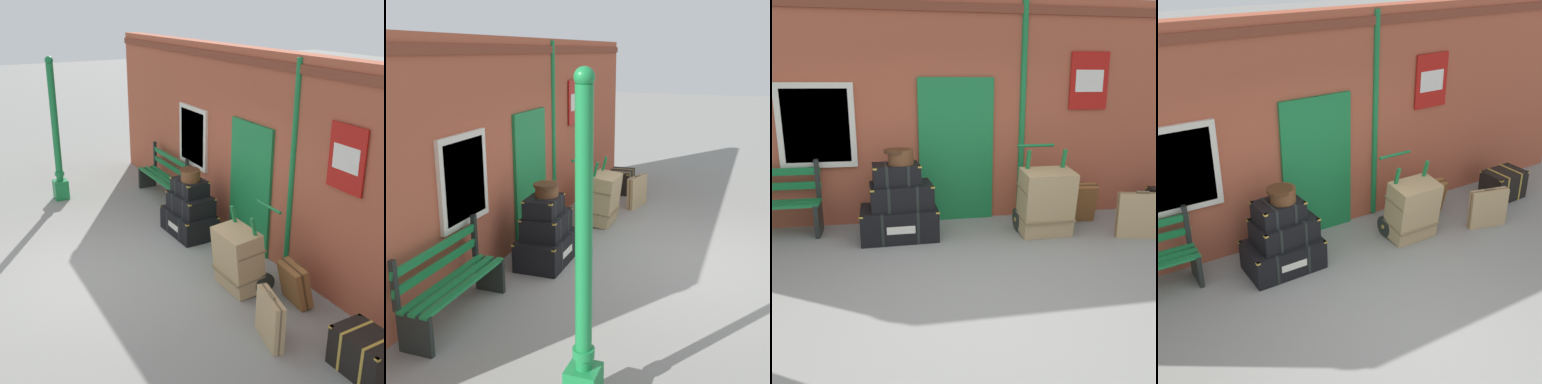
% 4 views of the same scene
% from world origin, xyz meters
% --- Properties ---
extents(ground_plane, '(60.00, 60.00, 0.00)m').
position_xyz_m(ground_plane, '(0.00, 0.00, 0.00)').
color(ground_plane, gray).
extents(brick_facade, '(10.40, 0.35, 3.20)m').
position_xyz_m(brick_facade, '(-0.01, 2.60, 1.60)').
color(brick_facade, '#AD5138').
rests_on(brick_facade, ground).
extents(steamer_trunk_base, '(1.02, 0.67, 0.43)m').
position_xyz_m(steamer_trunk_base, '(-0.70, 1.77, 0.21)').
color(steamer_trunk_base, black).
rests_on(steamer_trunk_base, ground).
extents(steamer_trunk_middle, '(0.84, 0.60, 0.33)m').
position_xyz_m(steamer_trunk_middle, '(-0.66, 1.79, 0.58)').
color(steamer_trunk_middle, black).
rests_on(steamer_trunk_middle, steamer_trunk_base).
extents(steamer_trunk_top, '(0.64, 0.49, 0.27)m').
position_xyz_m(steamer_trunk_top, '(-0.72, 1.80, 0.87)').
color(steamer_trunk_top, black).
rests_on(steamer_trunk_top, steamer_trunk_middle).
extents(round_hatbox, '(0.38, 0.35, 0.19)m').
position_xyz_m(round_hatbox, '(-0.66, 1.78, 1.11)').
color(round_hatbox, brown).
rests_on(round_hatbox, steamer_trunk_top).
extents(porters_trolley, '(0.71, 0.66, 1.18)m').
position_xyz_m(porters_trolley, '(1.26, 1.70, 0.27)').
color(porters_trolley, black).
rests_on(porters_trolley, ground).
extents(large_brown_trunk, '(0.70, 0.54, 0.92)m').
position_xyz_m(large_brown_trunk, '(1.26, 1.52, 0.46)').
color(large_brown_trunk, tan).
rests_on(large_brown_trunk, ground).
extents(suitcase_tan, '(0.62, 0.28, 0.65)m').
position_xyz_m(suitcase_tan, '(2.47, 1.20, 0.31)').
color(suitcase_tan, tan).
rests_on(suitcase_tan, ground).
extents(suitcase_cream, '(0.53, 0.38, 0.60)m').
position_xyz_m(suitcase_cream, '(1.95, 1.98, 0.30)').
color(suitcase_cream, brown).
rests_on(suitcase_cream, ground).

